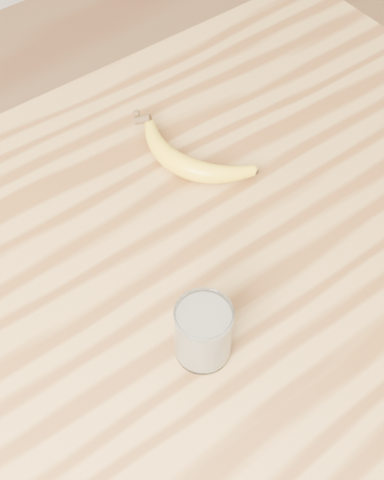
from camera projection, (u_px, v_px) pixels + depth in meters
table at (181, 305)px, 1.01m from camera, size 1.20×0.80×0.90m
smoothie_glass at (203, 332)px, 0.78m from camera, size 0.07×0.07×0.09m
banana at (183, 167)px, 0.98m from camera, size 0.19×0.29×0.03m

